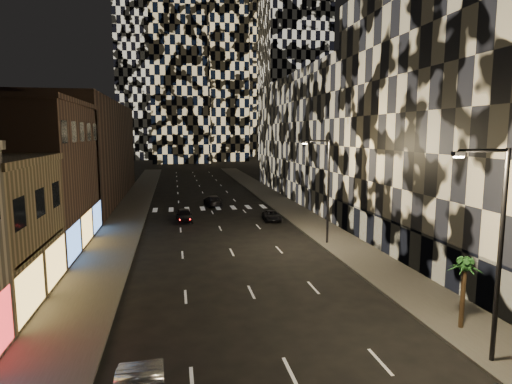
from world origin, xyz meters
name	(u,v)px	position (x,y,z in m)	size (l,w,h in m)	color
sidewalk_left	(131,210)	(-10.00, 50.00, 0.07)	(4.00, 120.00, 0.15)	#47443F
sidewalk_right	(285,205)	(10.00, 50.00, 0.07)	(4.00, 120.00, 0.15)	#47443F
curb_left	(148,210)	(-7.90, 50.00, 0.07)	(0.20, 120.00, 0.15)	#4C4C47
curb_right	(270,206)	(7.90, 50.00, 0.07)	(0.20, 120.00, 0.15)	#4C4C47
retail_brown	(21,178)	(-17.00, 33.50, 6.00)	(10.00, 15.00, 12.00)	#4C362B
retail_filler_left	(85,152)	(-17.00, 60.00, 7.00)	(10.00, 40.00, 14.00)	#4C362B
midrise_right	(496,116)	(20.00, 24.50, 11.00)	(16.00, 25.00, 22.00)	#232326
midrise_base	(398,241)	(12.30, 24.50, 1.50)	(0.60, 25.00, 3.00)	#383838
midrise_filler_right	(337,138)	(20.00, 57.00, 9.00)	(16.00, 40.00, 18.00)	#232326
tower_right_mid	(294,7)	(35.00, 135.00, 50.00)	(20.00, 20.00, 100.00)	black
tower_center_low	(178,13)	(-2.00, 140.00, 47.50)	(18.00, 18.00, 95.00)	black
streetlight_near	(496,241)	(8.35, 10.00, 5.35)	(2.55, 0.25, 9.00)	black
streetlight_far	(326,184)	(8.35, 30.00, 5.35)	(2.55, 0.25, 9.00)	black
car_dark_midlane	(184,215)	(-3.50, 42.16, 0.71)	(1.68, 4.17, 1.42)	black
car_dark_oncoming	(213,201)	(0.50, 51.75, 0.71)	(1.98, 4.87, 1.41)	black
car_dark_rightlane	(272,216)	(6.08, 40.82, 0.54)	(1.79, 3.89, 1.08)	black
palm_tree	(465,270)	(9.34, 13.02, 3.10)	(1.83, 1.79, 3.57)	#47331E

